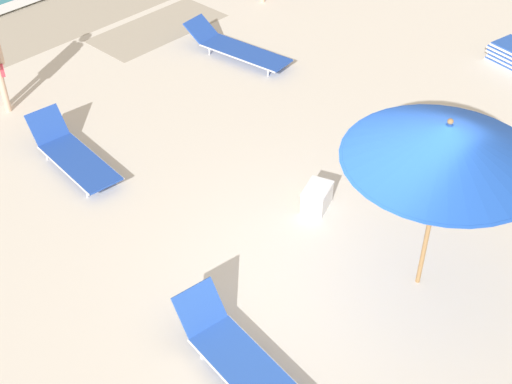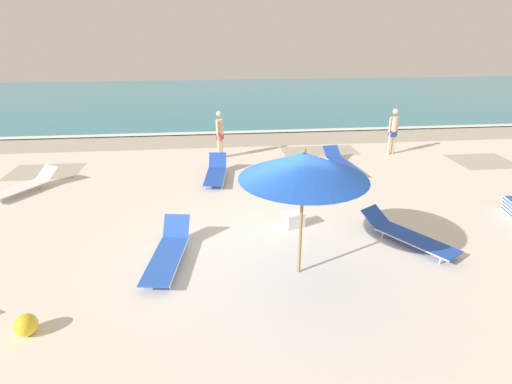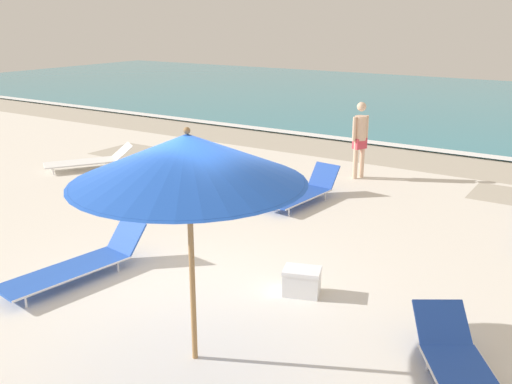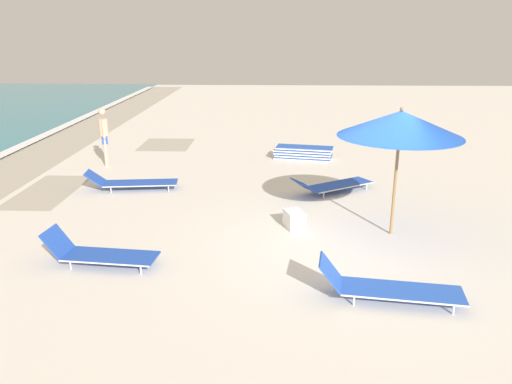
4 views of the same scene
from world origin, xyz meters
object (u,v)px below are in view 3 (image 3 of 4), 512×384
sun_lounger_beside_umbrella (78,264)px  beachgoer_shoreline_child (360,136)px  sun_lounger_near_water_left (469,381)px  sun_lounger_under_umbrella (303,192)px  beach_umbrella (188,159)px  cooler_box (302,281)px  sun_lounger_near_water_right (89,160)px

sun_lounger_beside_umbrella → beachgoer_shoreline_child: bearing=88.2°
sun_lounger_near_water_left → sun_lounger_under_umbrella: bearing=100.6°
sun_lounger_under_umbrella → sun_lounger_near_water_left: (4.29, -4.60, -0.02)m
beach_umbrella → cooler_box: bearing=82.1°
beach_umbrella → sun_lounger_near_water_left: 3.51m
sun_lounger_near_water_right → beachgoer_shoreline_child: bearing=58.2°
beach_umbrella → sun_lounger_near_water_left: beach_umbrella is taller
sun_lounger_under_umbrella → cooler_box: 3.98m
sun_lounger_under_umbrella → beachgoer_shoreline_child: bearing=90.9°
sun_lounger_under_umbrella → sun_lounger_beside_umbrella: (-1.07, -4.82, -0.01)m
beach_umbrella → cooler_box: 2.87m
sun_lounger_near_water_right → beach_umbrella: bearing=-1.3°
sun_lounger_beside_umbrella → beachgoer_shoreline_child: 7.27m
sun_lounger_near_water_right → beachgoer_shoreline_child: beachgoer_shoreline_child is taller
beach_umbrella → sun_lounger_beside_umbrella: (-2.66, 0.67, -2.04)m
sun_lounger_near_water_left → sun_lounger_near_water_right: bearing=125.2°
beach_umbrella → cooler_box: (0.27, 1.97, -2.07)m
sun_lounger_near_water_left → cooler_box: sun_lounger_near_water_left is taller
beach_umbrella → sun_lounger_near_water_right: 9.08m
sun_lounger_near_water_right → beachgoer_shoreline_child: size_ratio=1.19×
sun_lounger_near_water_right → beachgoer_shoreline_child: (5.92, 2.78, 0.79)m
sun_lounger_beside_umbrella → beachgoer_shoreline_child: (1.28, 7.11, 0.78)m
beachgoer_shoreline_child → sun_lounger_under_umbrella: bearing=-160.2°
sun_lounger_beside_umbrella → beachgoer_shoreline_child: size_ratio=1.27×
beach_umbrella → sun_lounger_near_water_left: (2.70, 0.89, -2.05)m
sun_lounger_under_umbrella → sun_lounger_near_water_left: size_ratio=0.90×
beach_umbrella → sun_lounger_near_water_left: size_ratio=1.15×
beachgoer_shoreline_child → sun_lounger_near_water_right: bearing=140.1°
beach_umbrella → sun_lounger_near_water_right: size_ratio=1.23×
sun_lounger_under_umbrella → sun_lounger_beside_umbrella: 4.94m
sun_lounger_under_umbrella → cooler_box: sun_lounger_under_umbrella is taller
beach_umbrella → sun_lounger_near_water_right: beach_umbrella is taller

